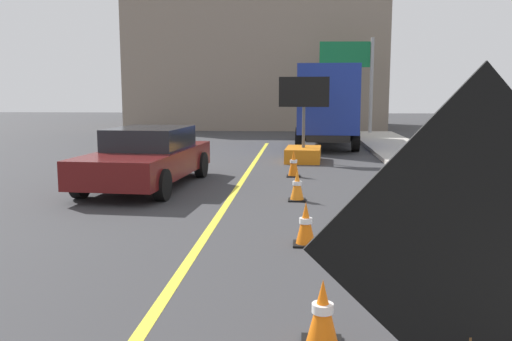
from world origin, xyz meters
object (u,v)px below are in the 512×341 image
Objects in this scene: traffic_cone_far_lane at (297,186)px; traffic_cone_curbside at (294,163)px; traffic_cone_mid_lane at (306,224)px; highway_guide_sign at (357,69)px; roadwork_sign at (473,250)px; arrow_board_trailer at (303,147)px; pickup_car at (148,157)px; traffic_cone_near_sign at (323,313)px; box_truck at (327,103)px.

traffic_cone_curbside is at bearing 92.04° from traffic_cone_far_lane.
highway_guide_sign is at bearing 82.44° from traffic_cone_mid_lane.
arrow_board_trailer is at bearing 92.71° from roadwork_sign.
roadwork_sign is 10.79m from pickup_car.
highway_guide_sign is at bearing 83.70° from traffic_cone_near_sign.
traffic_cone_near_sign is at bearing -87.76° from traffic_cone_curbside.
arrow_board_trailer is 4.23× the size of traffic_cone_far_lane.
roadwork_sign is 11.67m from traffic_cone_curbside.
highway_guide_sign is at bearing 68.23° from pickup_car.
traffic_cone_near_sign is at bearing -89.53° from arrow_board_trailer.
traffic_cone_near_sign is 0.94× the size of traffic_cone_far_lane.
highway_guide_sign is 18.07m from traffic_cone_far_lane.
pickup_car is 0.98× the size of highway_guide_sign.
box_truck is 11.23× the size of traffic_cone_mid_lane.
highway_guide_sign is 24.30m from traffic_cone_near_sign.
roadwork_sign reaches higher than traffic_cone_mid_lane.
box_truck reaches higher than traffic_cone_mid_lane.
box_truck is 10.02× the size of traffic_cone_curbside.
traffic_cone_mid_lane is (-0.12, 3.14, 0.02)m from traffic_cone_near_sign.
traffic_cone_near_sign is (3.79, -7.84, -0.40)m from pickup_car.
traffic_cone_curbside is (-3.02, -14.36, -3.07)m from highway_guide_sign.
box_truck is at bearing 89.18° from roadwork_sign.
pickup_car is at bearing -114.80° from box_truck.
arrow_board_trailer is 6.44m from traffic_cone_far_lane.
highway_guide_sign is at bearing 80.61° from traffic_cone_far_lane.
roadwork_sign reaches higher than traffic_cone_curbside.
arrow_board_trailer is at bearing 89.93° from traffic_cone_mid_lane.
traffic_cone_mid_lane is at bearing -93.86° from box_truck.
traffic_cone_near_sign is (-2.65, -23.95, -3.13)m from highway_guide_sign.
traffic_cone_near_sign is at bearing 106.75° from roadwork_sign.
highway_guide_sign reaches higher than pickup_car.
pickup_car is 8.72m from traffic_cone_near_sign.
traffic_cone_curbside is (-0.27, -3.24, -0.13)m from arrow_board_trailer.
pickup_car is at bearing -126.48° from arrow_board_trailer.
box_truck is at bearing 84.36° from traffic_cone_far_lane.
traffic_cone_near_sign is (0.10, -12.83, -0.19)m from arrow_board_trailer.
box_truck is at bearing 65.20° from pickup_car.
traffic_cone_mid_lane is at bearing -52.03° from pickup_car.
roadwork_sign is 26.09m from highway_guide_sign.
traffic_cone_curbside is at bearing 92.24° from traffic_cone_near_sign.
pickup_car is 17.56m from highway_guide_sign.
highway_guide_sign is 15.00m from traffic_cone_curbside.
box_truck reaches higher than arrow_board_trailer.
roadwork_sign is 5.30m from traffic_cone_mid_lane.
highway_guide_sign is at bearing 76.12° from arrow_board_trailer.
traffic_cone_far_lane is (-2.91, -17.56, -3.11)m from highway_guide_sign.
traffic_cone_far_lane is (-0.16, -6.44, -0.17)m from arrow_board_trailer.
pickup_car is 3.84m from traffic_cone_far_lane.
traffic_cone_near_sign is 3.14m from traffic_cone_mid_lane.
traffic_cone_far_lane reaches higher than traffic_cone_near_sign.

